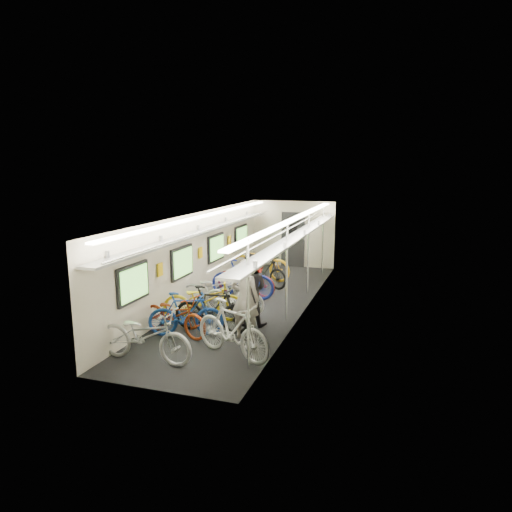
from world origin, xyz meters
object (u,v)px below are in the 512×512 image
Objects in this scene: bicycle_1 at (186,314)px; passenger_near at (245,299)px; passenger_mid at (250,289)px; bicycle_0 at (145,335)px; backpack at (255,270)px.

bicycle_1 is 0.94× the size of passenger_near.
passenger_near is 1.03× the size of passenger_mid.
passenger_near reaches higher than passenger_mid.
bicycle_0 is at bearing 154.02° from bicycle_1.
passenger_near is at bearing 101.07° from passenger_mid.
bicycle_1 is 4.29× the size of backpack.
bicycle_0 is at bearing 63.50° from passenger_mid.
passenger_mid reaches higher than bicycle_0.
bicycle_1 is at bearing -127.82° from backpack.
passenger_near is (1.40, 1.68, 0.35)m from bicycle_0.
backpack reaches higher than bicycle_1.
passenger_mid is 0.46m from backpack.
bicycle_1 is at bearing -3.55° from bicycle_0.
bicycle_0 is 1.16× the size of passenger_mid.
backpack is at bearing -80.35° from passenger_near.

